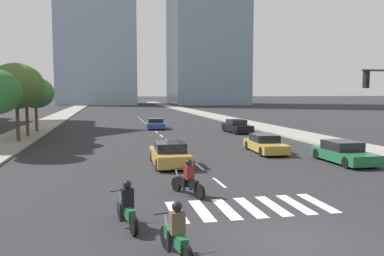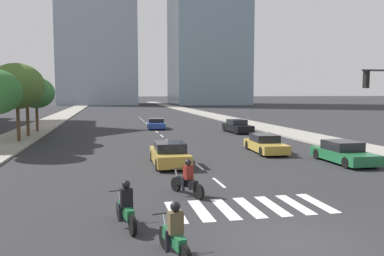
{
  "view_description": "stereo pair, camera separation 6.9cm",
  "coord_description": "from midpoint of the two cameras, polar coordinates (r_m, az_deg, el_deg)",
  "views": [
    {
      "loc": [
        -4.97,
        -9.84,
        4.15
      ],
      "look_at": [
        0.0,
        13.34,
        2.0
      ],
      "focal_mm": 36.82,
      "sensor_mm": 36.0,
      "label": 1
    },
    {
      "loc": [
        -4.91,
        -9.85,
        4.15
      ],
      "look_at": [
        0.0,
        13.34,
        2.0
      ],
      "focal_mm": 36.82,
      "sensor_mm": 36.0,
      "label": 2
    }
  ],
  "objects": [
    {
      "name": "street_tree_second",
      "position": [
        35.11,
        -24.16,
        5.55
      ],
      "size": [
        4.38,
        4.38,
        6.38
      ],
      "color": "#4C3823",
      "rests_on": "sidewalk_west"
    },
    {
      "name": "sidewalk_west",
      "position": [
        40.86,
        -23.42,
        -0.97
      ],
      "size": [
        4.0,
        260.0,
        0.15
      ],
      "primitive_type": "cube",
      "color": "gray",
      "rests_on": "ground"
    },
    {
      "name": "ground_plane",
      "position": [
        11.77,
        14.11,
        -15.62
      ],
      "size": [
        800.0,
        800.0,
        0.0
      ],
      "primitive_type": "plane",
      "color": "#28282B"
    },
    {
      "name": "sidewalk_east",
      "position": [
        43.89,
        12.08,
        -0.26
      ],
      "size": [
        4.0,
        260.0,
        0.15
      ],
      "primitive_type": "cube",
      "color": "gray",
      "rests_on": "ground"
    },
    {
      "name": "motorcycle_third",
      "position": [
        16.01,
        -0.76,
        -7.7
      ],
      "size": [
        1.14,
        2.02,
        1.49
      ],
      "rotation": [
        0.0,
        0.0,
        2.0
      ],
      "color": "black",
      "rests_on": "ground"
    },
    {
      "name": "motorcycle_lead",
      "position": [
        10.16,
        -2.54,
        -15.37
      ],
      "size": [
        0.74,
        2.04,
        1.49
      ],
      "rotation": [
        0.0,
        0.0,
        1.77
      ],
      "color": "black",
      "rests_on": "ground"
    },
    {
      "name": "crosswalk_near",
      "position": [
        14.68,
        8.24,
        -11.27
      ],
      "size": [
        5.85,
        2.6,
        0.01
      ],
      "color": "silver",
      "rests_on": "ground"
    },
    {
      "name": "motorcycle_trailing",
      "position": [
        12.52,
        -9.57,
        -11.45
      ],
      "size": [
        0.77,
        2.21,
        1.49
      ],
      "rotation": [
        0.0,
        0.0,
        1.77
      ],
      "color": "black",
      "rests_on": "ground"
    },
    {
      "name": "sedan_green_0",
      "position": [
        24.92,
        21.03,
        -3.39
      ],
      "size": [
        1.96,
        4.61,
        1.28
      ],
      "rotation": [
        0.0,
        0.0,
        -1.58
      ],
      "color": "#1E6038",
      "rests_on": "ground"
    },
    {
      "name": "street_tree_fourth",
      "position": [
        43.6,
        -21.77,
        4.74
      ],
      "size": [
        3.72,
        3.72,
        5.54
      ],
      "color": "#4C3823",
      "rests_on": "sidewalk_west"
    },
    {
      "name": "sedan_gold_3",
      "position": [
        22.57,
        -3.36,
        -3.84
      ],
      "size": [
        1.94,
        4.62,
        1.34
      ],
      "rotation": [
        0.0,
        0.0,
        1.56
      ],
      "color": "#B28E38",
      "rests_on": "ground"
    },
    {
      "name": "sedan_black_4",
      "position": [
        40.95,
        6.47,
        0.2
      ],
      "size": [
        2.04,
        4.67,
        1.34
      ],
      "rotation": [
        0.0,
        0.0,
        -1.52
      ],
      "color": "black",
      "rests_on": "ground"
    },
    {
      "name": "sedan_blue_2",
      "position": [
        45.17,
        -5.34,
        0.59
      ],
      "size": [
        2.2,
        4.46,
        1.18
      ],
      "rotation": [
        0.0,
        0.0,
        -1.64
      ],
      "color": "navy",
      "rests_on": "ground"
    },
    {
      "name": "street_tree_third",
      "position": [
        38.93,
        -22.95,
        5.14
      ],
      "size": [
        3.72,
        3.72,
        5.85
      ],
      "color": "#4C3823",
      "rests_on": "sidewalk_west"
    },
    {
      "name": "sedan_gold_1",
      "position": [
        27.75,
        10.48,
        -2.3
      ],
      "size": [
        2.07,
        4.86,
        1.25
      ],
      "rotation": [
        0.0,
        0.0,
        -1.63
      ],
      "color": "#B28E38",
      "rests_on": "ground"
    },
    {
      "name": "lane_divider_center",
      "position": [
        41.69,
        -5.24,
        -0.55
      ],
      "size": [
        0.14,
        50.0,
        0.01
      ],
      "color": "silver",
      "rests_on": "ground"
    }
  ]
}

